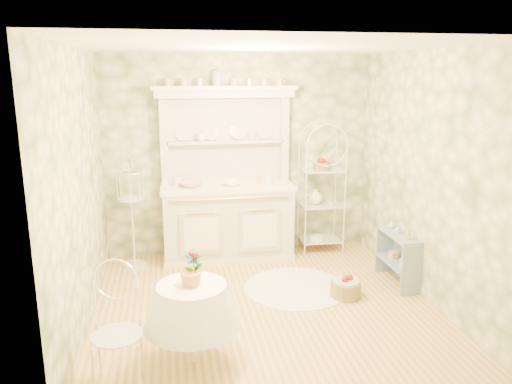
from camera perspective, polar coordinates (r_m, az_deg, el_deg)
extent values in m
plane|color=tan|center=(5.53, 0.94, -12.89)|extent=(3.60, 3.60, 0.00)
plane|color=white|center=(4.95, 1.07, 16.31)|extent=(3.60, 3.60, 0.00)
plane|color=beige|center=(5.05, -19.47, 0.05)|extent=(3.60, 3.60, 0.00)
plane|color=beige|center=(5.70, 19.07, 1.55)|extent=(3.60, 3.60, 0.00)
plane|color=beige|center=(6.82, -1.94, 4.16)|extent=(3.60, 3.60, 0.00)
plane|color=beige|center=(3.39, 6.92, -5.70)|extent=(3.60, 3.60, 0.00)
cube|color=silver|center=(6.55, -3.30, 1.95)|extent=(1.87, 0.61, 2.29)
cube|color=white|center=(6.97, 7.47, 0.13)|extent=(0.55, 0.40, 1.71)
cube|color=#7E93AD|center=(6.20, 15.91, -7.21)|extent=(0.35, 0.77, 0.64)
cylinder|color=white|center=(4.45, -7.28, -14.29)|extent=(0.75, 0.75, 0.78)
cube|color=white|center=(4.19, -15.65, -14.99)|extent=(0.53, 0.53, 0.99)
cube|color=white|center=(6.51, -14.00, -2.31)|extent=(0.37, 0.37, 1.45)
cylinder|color=olive|center=(5.78, 10.20, -10.80)|extent=(0.40, 0.40, 0.20)
cylinder|color=white|center=(5.97, 4.56, -10.80)|extent=(1.31, 1.31, 0.01)
imported|color=white|center=(6.53, -7.37, 0.66)|extent=(0.38, 0.38, 0.07)
imported|color=white|center=(6.55, -2.76, 0.80)|extent=(0.27, 0.27, 0.08)
imported|color=white|center=(6.61, -6.28, 6.07)|extent=(0.13, 0.13, 0.10)
imported|color=white|center=(6.68, -0.46, 6.24)|extent=(0.13, 0.13, 0.10)
imported|color=#3F7238|center=(4.27, -7.10, -8.74)|extent=(0.17, 0.13, 0.31)
imported|color=tan|center=(5.91, 16.97, -4.58)|extent=(0.07, 0.07, 0.15)
imported|color=#8FAED0|center=(6.11, 15.99, -4.19)|extent=(0.06, 0.06, 0.11)
imported|color=silver|center=(6.28, 15.21, -3.72)|extent=(0.08, 0.08, 0.10)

